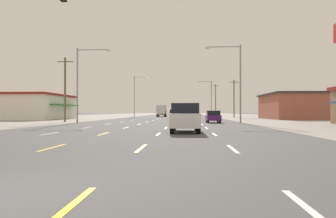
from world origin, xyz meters
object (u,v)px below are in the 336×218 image
(suv_inner_right_nearest, at_px, (185,117))
(suv_far_right_farther, at_px, (195,113))
(suv_inner_right_mid, at_px, (186,114))
(suv_center_turn_farthest, at_px, (176,113))
(streetlight_left_row_0, at_px, (81,79))
(streetlight_right_row_1, at_px, (210,96))
(hatchback_far_right_near, at_px, (213,117))
(box_truck_inner_left_far, at_px, (162,110))
(suv_center_turn_midfar, at_px, (173,113))
(streetlight_left_row_1, at_px, (136,93))
(streetlight_right_row_0, at_px, (237,77))

(suv_inner_right_nearest, bearing_deg, suv_far_right_farther, 87.80)
(suv_inner_right_mid, bearing_deg, suv_center_turn_farthest, 93.37)
(streetlight_left_row_0, height_order, streetlight_right_row_1, streetlight_right_row_1)
(hatchback_far_right_near, relative_size, box_truck_inner_left_far, 0.54)
(suv_inner_right_nearest, distance_m, box_truck_inner_left_far, 65.26)
(suv_center_turn_midfar, relative_size, streetlight_left_row_1, 0.45)
(suv_far_right_farther, bearing_deg, streetlight_left_row_0, -103.11)
(hatchback_far_right_near, height_order, streetlight_left_row_0, streetlight_left_row_0)
(suv_inner_right_nearest, height_order, streetlight_right_row_1, streetlight_right_row_1)
(suv_inner_right_mid, xyz_separation_m, streetlight_right_row_0, (6.22, -21.78, 4.58))
(suv_center_turn_midfar, bearing_deg, suv_far_right_farther, 74.46)
(streetlight_left_row_0, relative_size, streetlight_left_row_1, 0.88)
(suv_far_right_farther, xyz_separation_m, streetlight_left_row_1, (-16.41, -27.74, 5.27))
(suv_center_turn_farthest, distance_m, streetlight_right_row_1, 42.31)
(streetlight_right_row_0, bearing_deg, suv_inner_right_nearest, -110.56)
(hatchback_far_right_near, height_order, streetlight_right_row_1, streetlight_right_row_1)
(suv_center_turn_midfar, xyz_separation_m, streetlight_right_row_0, (9.60, -46.69, 4.58))
(suv_inner_right_nearest, bearing_deg, streetlight_right_row_1, 83.92)
(streetlight_right_row_0, xyz_separation_m, streetlight_left_row_1, (-19.31, 43.04, 0.69))
(box_truck_inner_left_far, height_order, suv_far_right_farther, box_truck_inner_left_far)
(streetlight_right_row_0, bearing_deg, box_truck_inner_left_far, 105.06)
(box_truck_inner_left_far, bearing_deg, suv_inner_right_nearest, -84.09)
(suv_inner_right_nearest, bearing_deg, streetlight_left_row_1, 102.33)
(suv_center_turn_midfar, relative_size, streetlight_right_row_0, 0.51)
(suv_inner_right_mid, relative_size, suv_far_right_farther, 1.00)
(suv_inner_right_mid, relative_size, streetlight_right_row_0, 0.51)
(streetlight_left_row_0, xyz_separation_m, streetlight_right_row_1, (19.49, 43.04, -0.01))
(suv_center_turn_farthest, relative_size, streetlight_left_row_1, 0.45)
(suv_far_right_farther, bearing_deg, suv_center_turn_farthest, 117.98)
(suv_inner_right_mid, xyz_separation_m, streetlight_right_row_1, (6.32, 21.26, 4.47))
(suv_inner_right_nearest, relative_size, streetlight_left_row_1, 0.45)
(box_truck_inner_left_far, xyz_separation_m, streetlight_left_row_1, (-6.33, -5.17, 4.46))
(suv_inner_right_mid, bearing_deg, suv_inner_right_nearest, -90.05)
(hatchback_far_right_near, bearing_deg, streetlight_left_row_1, 111.74)
(suv_inner_right_mid, bearing_deg, streetlight_right_row_1, 73.44)
(box_truck_inner_left_far, xyz_separation_m, streetlight_right_row_1, (13.08, -5.17, 3.66))
(streetlight_right_row_1, bearing_deg, streetlight_left_row_1, -180.00)
(hatchback_far_right_near, xyz_separation_m, suv_far_right_farther, (-0.17, 69.30, 0.24))
(hatchback_far_right_near, height_order, suv_far_right_farther, suv_far_right_farther)
(suv_far_right_farther, distance_m, streetlight_right_row_0, 70.99)
(suv_inner_right_mid, bearing_deg, streetlight_left_row_0, -121.16)
(streetlight_left_row_0, bearing_deg, streetlight_right_row_1, 65.64)
(streetlight_right_row_0, relative_size, streetlight_right_row_1, 1.01)
(suv_inner_right_mid, height_order, streetlight_right_row_0, streetlight_right_row_0)
(suv_inner_right_nearest, height_order, streetlight_right_row_0, streetlight_right_row_0)
(suv_inner_right_mid, distance_m, suv_far_right_farther, 49.11)
(suv_inner_right_mid, height_order, suv_far_right_farther, same)
(hatchback_far_right_near, bearing_deg, box_truck_inner_left_far, 102.36)
(suv_center_turn_midfar, xyz_separation_m, streetlight_right_row_1, (9.70, -3.65, 4.47))
(streetlight_right_row_0, bearing_deg, suv_inner_right_mid, 105.94)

